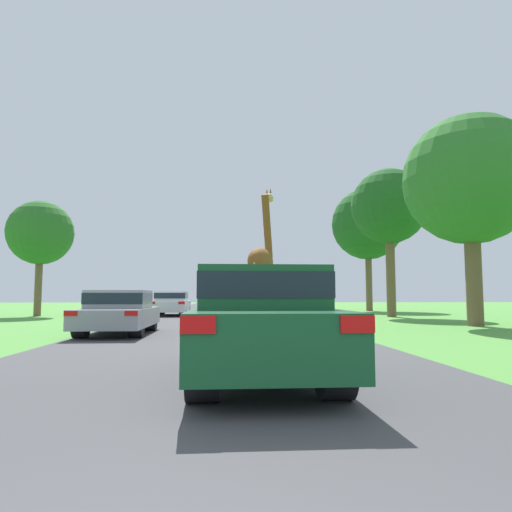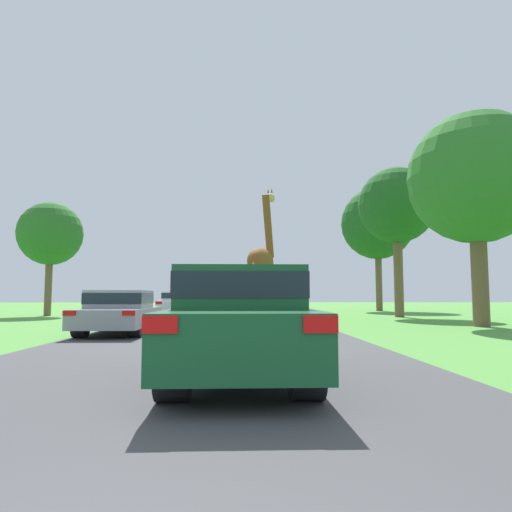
# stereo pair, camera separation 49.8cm
# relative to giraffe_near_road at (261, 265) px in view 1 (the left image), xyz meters

# --- Properties ---
(road) EXTENTS (7.89, 120.00, 0.00)m
(road) POSITION_rel_giraffe_near_road_xyz_m (-1.45, 16.11, -2.17)
(road) COLOR #424244
(road) RESTS_ON ground
(giraffe_near_road) EXTENTS (1.28, 2.66, 4.99)m
(giraffe_near_road) POSITION_rel_giraffe_near_road_xyz_m (0.00, 0.00, 0.00)
(giraffe_near_road) COLOR tan
(giraffe_near_road) RESTS_ON ground
(car_lead_maroon) EXTENTS (1.83, 4.25, 1.54)m
(car_lead_maroon) POSITION_rel_giraffe_near_road_xyz_m (-0.73, -8.47, -1.35)
(car_lead_maroon) COLOR #144C28
(car_lead_maroon) RESTS_ON ground
(car_queue_right) EXTENTS (1.81, 4.82, 1.54)m
(car_queue_right) POSITION_rel_giraffe_near_road_xyz_m (0.83, 5.91, -1.36)
(car_queue_right) COLOR silver
(car_queue_right) RESTS_ON ground
(car_queue_left) EXTENTS (1.87, 4.16, 1.32)m
(car_queue_left) POSITION_rel_giraffe_near_road_xyz_m (-4.38, -0.71, -1.47)
(car_queue_left) COLOR gray
(car_queue_left) RESTS_ON ground
(car_far_ahead) EXTENTS (1.95, 4.76, 1.41)m
(car_far_ahead) POSITION_rel_giraffe_near_road_xyz_m (-4.28, 12.54, -1.42)
(car_far_ahead) COLOR silver
(car_far_ahead) RESTS_ON ground
(tree_left_edge) EXTENTS (4.24, 4.24, 8.31)m
(tree_left_edge) POSITION_rel_giraffe_near_road_xyz_m (8.07, 9.88, 3.96)
(tree_left_edge) COLOR brown
(tree_left_edge) RESTS_ON ground
(tree_centre_back) EXTENTS (5.13, 5.13, 8.30)m
(tree_centre_back) POSITION_rel_giraffe_near_road_xyz_m (8.44, 2.14, 3.52)
(tree_centre_back) COLOR brown
(tree_centre_back) RESTS_ON ground
(tree_far_right) EXTENTS (3.68, 3.68, 6.63)m
(tree_far_right) POSITION_rel_giraffe_near_road_xyz_m (-11.79, 12.05, 2.58)
(tree_far_right) COLOR brown
(tree_far_right) RESTS_ON ground
(tree_mid_field) EXTENTS (5.57, 5.57, 9.54)m
(tree_mid_field) POSITION_rel_giraffe_near_road_xyz_m (10.02, 19.69, 4.55)
(tree_mid_field) COLOR brown
(tree_mid_field) RESTS_ON ground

